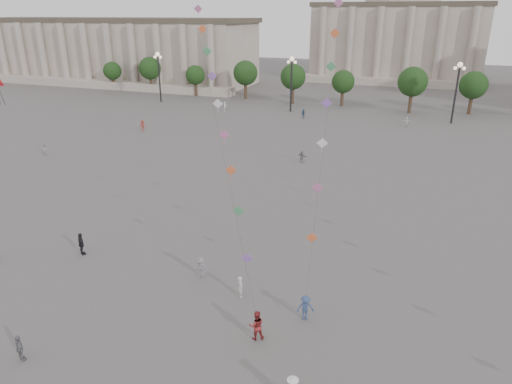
% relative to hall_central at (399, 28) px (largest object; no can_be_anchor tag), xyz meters
% --- Properties ---
extents(ground, '(360.00, 360.00, 0.00)m').
position_rel_hall_central_xyz_m(ground, '(0.00, -129.22, -14.23)').
color(ground, '#4F4D4A').
rests_on(ground, ground).
extents(hall_west, '(84.00, 26.22, 17.20)m').
position_rel_hall_central_xyz_m(hall_west, '(-75.00, -35.33, -5.81)').
color(hall_west, '#A69A8B').
rests_on(hall_west, ground).
extents(hall_central, '(48.30, 34.30, 35.50)m').
position_rel_hall_central_xyz_m(hall_central, '(0.00, 0.00, 0.00)').
color(hall_central, '#A69A8B').
rests_on(hall_central, ground).
extents(tree_row, '(137.12, 5.12, 8.00)m').
position_rel_hall_central_xyz_m(tree_row, '(0.00, -51.22, -8.84)').
color(tree_row, '#3C2C1E').
rests_on(tree_row, ground).
extents(lamp_post_far_west, '(2.00, 0.90, 10.65)m').
position_rel_hall_central_xyz_m(lamp_post_far_west, '(-45.00, -59.22, -6.88)').
color(lamp_post_far_west, '#262628').
rests_on(lamp_post_far_west, ground).
extents(lamp_post_mid_west, '(2.00, 0.90, 10.65)m').
position_rel_hall_central_xyz_m(lamp_post_mid_west, '(-15.00, -59.22, -6.88)').
color(lamp_post_mid_west, '#262628').
rests_on(lamp_post_mid_west, ground).
extents(lamp_post_mid_east, '(2.00, 0.90, 10.65)m').
position_rel_hall_central_xyz_m(lamp_post_mid_east, '(15.00, -59.22, -6.88)').
color(lamp_post_mid_east, '#262628').
rests_on(lamp_post_mid_east, ground).
extents(person_crowd_0, '(1.07, 0.95, 1.74)m').
position_rel_hall_central_xyz_m(person_crowd_0, '(-10.96, -64.43, -13.36)').
color(person_crowd_0, '#335273').
rests_on(person_crowd_0, ground).
extents(person_crowd_1, '(0.94, 0.88, 1.54)m').
position_rel_hall_central_xyz_m(person_crowd_1, '(-38.64, -99.91, -13.46)').
color(person_crowd_1, '#AFB0AB').
rests_on(person_crowd_1, ground).
extents(person_crowd_2, '(1.36, 1.30, 1.85)m').
position_rel_hall_central_xyz_m(person_crowd_2, '(-33.52, -83.54, -13.31)').
color(person_crowd_2, maroon).
rests_on(person_crowd_2, ground).
extents(person_crowd_4, '(1.62, 1.17, 1.69)m').
position_rel_hall_central_xyz_m(person_crowd_4, '(7.56, -64.58, -13.39)').
color(person_crowd_4, silver).
rests_on(person_crowd_4, ground).
extents(person_crowd_6, '(1.13, 0.74, 1.63)m').
position_rel_hall_central_xyz_m(person_crowd_6, '(-3.68, -120.77, -13.42)').
color(person_crowd_6, slate).
rests_on(person_crowd_6, ground).
extents(person_crowd_10, '(0.45, 0.69, 1.88)m').
position_rel_hall_central_xyz_m(person_crowd_10, '(-27.49, -63.47, -13.29)').
color(person_crowd_10, silver).
rests_on(person_crowd_10, ground).
extents(person_crowd_12, '(1.48, 0.89, 1.52)m').
position_rel_hall_central_xyz_m(person_crowd_12, '(-4.09, -90.59, -13.47)').
color(person_crowd_12, slate).
rests_on(person_crowd_12, ground).
extents(person_crowd_13, '(0.60, 0.69, 1.59)m').
position_rel_hall_central_xyz_m(person_crowd_13, '(0.09, -122.05, -13.44)').
color(person_crowd_13, silver).
rests_on(person_crowd_13, ground).
extents(tourist_1, '(1.19, 1.00, 1.91)m').
position_rel_hall_central_xyz_m(tourist_1, '(-14.35, -121.12, -13.28)').
color(tourist_1, black).
rests_on(tourist_1, ground).
extents(tourist_3, '(1.04, 0.81, 1.65)m').
position_rel_hall_central_xyz_m(tourist_3, '(-9.23, -132.27, -13.41)').
color(tourist_3, slate).
rests_on(tourist_3, ground).
extents(kite_flyer_0, '(1.17, 1.09, 1.93)m').
position_rel_hall_central_xyz_m(kite_flyer_0, '(2.68, -125.81, -13.27)').
color(kite_flyer_0, maroon).
rests_on(kite_flyer_0, ground).
extents(kite_flyer_1, '(1.30, 1.07, 1.75)m').
position_rel_hall_central_xyz_m(kite_flyer_1, '(4.96, -122.95, -13.36)').
color(kite_flyer_1, navy).
rests_on(kite_flyer_1, ground).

